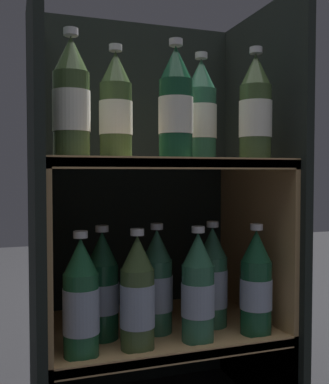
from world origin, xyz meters
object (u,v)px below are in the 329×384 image
at_px(bottle_upper_front_1, 174,107).
at_px(bottle_upper_front_0, 71,101).
at_px(bottle_upper_back_1, 201,113).
at_px(bottle_lower_back_2, 212,280).
at_px(bottle_upper_back_0, 116,109).
at_px(bottle_lower_front_2, 198,290).
at_px(bottle_lower_back_0, 102,288).
at_px(bottle_lower_front_3, 256,285).
at_px(bottle_lower_front_1, 137,296).
at_px(bottle_lower_back_1, 157,284).
at_px(bottle_upper_front_2, 255,111).
at_px(bottle_lower_front_0, 81,301).

bearing_deg(bottle_upper_front_1, bottle_upper_front_0, 180.00).
height_order(bottle_upper_front_0, bottle_upper_front_1, same).
height_order(bottle_upper_back_1, bottle_lower_back_2, bottle_upper_back_1).
xyz_separation_m(bottle_upper_front_0, bottle_upper_front_1, (0.22, 0.00, 0.00)).
bearing_deg(bottle_upper_back_0, bottle_upper_back_1, 0.00).
height_order(bottle_lower_front_2, bottle_lower_back_0, same).
distance_m(bottle_upper_back_0, bottle_lower_back_0, 0.40).
relative_size(bottle_upper_front_0, bottle_upper_front_1, 1.00).
bearing_deg(bottle_lower_front_3, bottle_upper_front_0, 180.00).
height_order(bottle_lower_front_1, bottle_lower_back_1, same).
xyz_separation_m(bottle_upper_back_0, bottle_lower_front_2, (0.17, -0.08, -0.40)).
relative_size(bottle_upper_front_1, bottle_lower_back_2, 1.00).
xyz_separation_m(bottle_upper_front_2, bottle_upper_back_0, (-0.31, 0.08, 0.00)).
xyz_separation_m(bottle_lower_front_1, bottle_lower_back_2, (0.21, 0.08, 0.00)).
xyz_separation_m(bottle_upper_front_1, bottle_lower_front_3, (0.20, 0.00, -0.40)).
distance_m(bottle_upper_front_0, bottle_upper_front_1, 0.22).
bearing_deg(bottle_lower_front_2, bottle_upper_front_2, -0.00).
bearing_deg(bottle_upper_front_0, bottle_lower_back_1, 22.01).
relative_size(bottle_upper_front_2, bottle_lower_front_0, 1.00).
bearing_deg(bottle_upper_front_0, bottle_upper_back_0, 37.39).
bearing_deg(bottle_lower_back_2, bottle_lower_back_1, 180.00).
bearing_deg(bottle_lower_front_0, bottle_lower_front_2, 0.00).
height_order(bottle_lower_front_2, bottle_lower_back_2, same).
relative_size(bottle_upper_back_1, bottle_lower_front_3, 1.00).
height_order(bottle_lower_back_0, bottle_lower_back_2, same).
xyz_separation_m(bottle_upper_front_1, bottle_upper_back_1, (0.10, 0.08, -0.00)).
distance_m(bottle_upper_back_1, bottle_lower_back_0, 0.47).
height_order(bottle_upper_front_2, bottle_lower_front_0, bottle_upper_front_2).
bearing_deg(bottle_upper_front_0, bottle_lower_back_2, 13.39).
bearing_deg(bottle_lower_back_1, bottle_upper_back_0, -180.00).
bearing_deg(bottle_lower_back_1, bottle_lower_front_2, -49.93).
height_order(bottle_upper_front_1, bottle_lower_back_2, bottle_upper_front_1).
distance_m(bottle_upper_front_0, bottle_upper_back_1, 0.33).
bearing_deg(bottle_lower_front_1, bottle_upper_back_0, 107.95).
xyz_separation_m(bottle_upper_front_1, bottle_lower_back_2, (0.13, 0.08, -0.40)).
xyz_separation_m(bottle_upper_back_1, bottle_lower_front_0, (-0.30, -0.08, -0.40)).
bearing_deg(bottle_lower_front_1, bottle_upper_front_2, -0.00).
distance_m(bottle_upper_back_0, bottle_upper_back_1, 0.21).
distance_m(bottle_upper_back_1, bottle_lower_back_2, 0.41).
xyz_separation_m(bottle_upper_front_1, bottle_lower_front_1, (-0.08, 0.00, -0.40)).
distance_m(bottle_upper_front_0, bottle_lower_front_2, 0.49).
bearing_deg(bottle_lower_front_2, bottle_lower_front_3, 0.00).
distance_m(bottle_upper_back_0, bottle_lower_front_0, 0.42).
xyz_separation_m(bottle_lower_front_1, bottle_lower_back_1, (0.07, 0.08, 0.00)).
relative_size(bottle_lower_front_0, bottle_lower_back_2, 1.00).
distance_m(bottle_lower_front_1, bottle_lower_front_2, 0.14).
relative_size(bottle_lower_front_3, bottle_lower_back_1, 1.00).
bearing_deg(bottle_lower_front_1, bottle_lower_front_3, 0.00).
height_order(bottle_upper_front_0, bottle_upper_back_1, same).
bearing_deg(bottle_upper_front_2, bottle_upper_front_1, 180.00).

